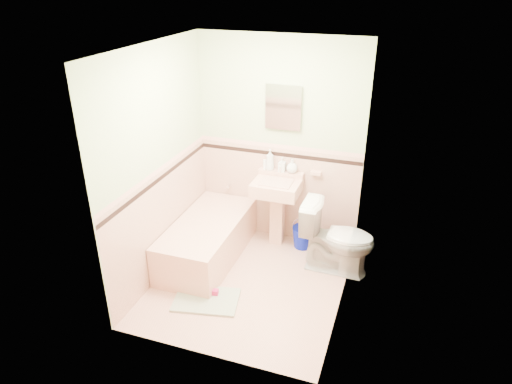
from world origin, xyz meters
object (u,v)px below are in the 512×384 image
(soap_bottle_left, at_px, (270,160))
(soap_bottle_mid, at_px, (282,164))
(medicine_cabinet, at_px, (284,107))
(sink, at_px, (276,214))
(shoe, at_px, (212,292))
(toilet, at_px, (338,238))
(soap_bottle_right, at_px, (292,166))
(bathtub, at_px, (208,241))
(bucket, at_px, (303,237))

(soap_bottle_left, xyz_separation_m, soap_bottle_mid, (0.15, 0.00, -0.04))
(medicine_cabinet, bearing_deg, sink, -90.00)
(sink, relative_size, shoe, 6.54)
(toilet, bearing_deg, soap_bottle_right, 56.53)
(sink, relative_size, soap_bottle_mid, 4.91)
(sink, height_order, toilet, sink)
(bathtub, relative_size, soap_bottle_mid, 8.52)
(sink, height_order, soap_bottle_mid, soap_bottle_mid)
(soap_bottle_left, bearing_deg, medicine_cabinet, 11.91)
(soap_bottle_left, xyz_separation_m, toilet, (0.94, -0.46, -0.64))
(soap_bottle_left, xyz_separation_m, bucket, (0.48, -0.12, -0.92))
(sink, bearing_deg, soap_bottle_right, 53.47)
(soap_bottle_left, distance_m, bucket, 1.04)
(medicine_cabinet, distance_m, soap_bottle_mid, 0.69)
(sink, relative_size, medicine_cabinet, 1.74)
(bathtub, distance_m, soap_bottle_left, 1.22)
(soap_bottle_left, height_order, shoe, soap_bottle_left)
(sink, bearing_deg, soap_bottle_left, 128.32)
(soap_bottle_left, bearing_deg, soap_bottle_right, 0.00)
(soap_bottle_mid, bearing_deg, sink, -92.64)
(sink, distance_m, bucket, 0.45)
(medicine_cabinet, xyz_separation_m, soap_bottle_right, (0.13, -0.03, -0.69))
(sink, relative_size, toilet, 1.05)
(bathtub, xyz_separation_m, bucket, (1.01, 0.59, -0.09))
(toilet, bearing_deg, soap_bottle_left, 65.13)
(medicine_cabinet, relative_size, soap_bottle_right, 2.91)
(soap_bottle_mid, height_order, toilet, soap_bottle_mid)
(toilet, bearing_deg, soap_bottle_mid, 60.99)
(soap_bottle_left, distance_m, toilet, 1.23)
(sink, distance_m, toilet, 0.85)
(medicine_cabinet, height_order, soap_bottle_right, medicine_cabinet)
(soap_bottle_mid, height_order, shoe, soap_bottle_mid)
(medicine_cabinet, relative_size, shoe, 3.76)
(soap_bottle_left, relative_size, bucket, 0.98)
(sink, xyz_separation_m, soap_bottle_left, (-0.14, 0.18, 0.62))
(medicine_cabinet, relative_size, soap_bottle_mid, 2.82)
(sink, height_order, soap_bottle_right, soap_bottle_right)
(toilet, relative_size, bucket, 3.09)
(bathtub, height_order, toilet, toilet)
(medicine_cabinet, relative_size, toilet, 0.60)
(bathtub, bearing_deg, shoe, -62.78)
(medicine_cabinet, distance_m, toilet, 1.59)
(soap_bottle_right, xyz_separation_m, shoe, (-0.47, -1.37, -0.96))
(sink, xyz_separation_m, shoe, (-0.34, -1.19, -0.38))
(bucket, relative_size, shoe, 2.02)
(bathtub, bearing_deg, soap_bottle_left, 52.86)
(soap_bottle_right, bearing_deg, soap_bottle_mid, 180.00)
(bathtub, xyz_separation_m, soap_bottle_mid, (0.69, 0.71, 0.79))
(soap_bottle_mid, distance_m, shoe, 1.71)
(toilet, bearing_deg, bathtub, 100.77)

